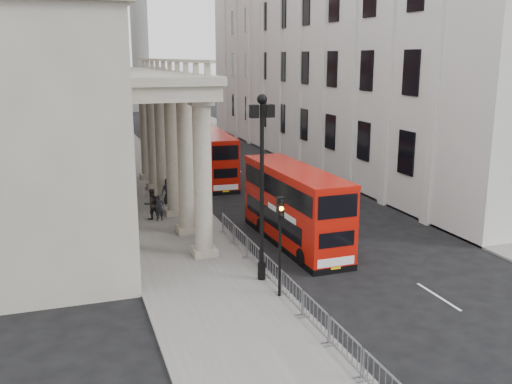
% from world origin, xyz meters
% --- Properties ---
extents(ground, '(260.00, 260.00, 0.00)m').
position_xyz_m(ground, '(0.00, 0.00, 0.00)').
color(ground, black).
rests_on(ground, ground).
extents(sidewalk_west, '(6.00, 140.00, 0.12)m').
position_xyz_m(sidewalk_west, '(-3.00, 30.00, 0.06)').
color(sidewalk_west, slate).
rests_on(sidewalk_west, ground).
extents(sidewalk_east, '(3.00, 140.00, 0.12)m').
position_xyz_m(sidewalk_east, '(13.50, 30.00, 0.06)').
color(sidewalk_east, slate).
rests_on(sidewalk_east, ground).
extents(kerb, '(0.20, 140.00, 0.14)m').
position_xyz_m(kerb, '(-0.05, 30.00, 0.07)').
color(kerb, slate).
rests_on(kerb, ground).
extents(portico_building, '(9.00, 28.00, 12.00)m').
position_xyz_m(portico_building, '(-10.50, 18.00, 6.00)').
color(portico_building, gray).
rests_on(portico_building, ground).
extents(brick_building, '(9.00, 32.00, 22.00)m').
position_xyz_m(brick_building, '(-10.50, 48.00, 11.00)').
color(brick_building, maroon).
rests_on(brick_building, ground).
extents(west_building_far, '(9.00, 30.00, 20.00)m').
position_xyz_m(west_building_far, '(-10.50, 80.00, 10.00)').
color(west_building_far, gray).
rests_on(west_building_far, ground).
extents(east_building, '(8.00, 55.00, 25.00)m').
position_xyz_m(east_building, '(16.00, 32.00, 12.50)').
color(east_building, beige).
rests_on(east_building, ground).
extents(monument_column, '(8.00, 8.00, 54.20)m').
position_xyz_m(monument_column, '(6.00, 92.00, 15.98)').
color(monument_column, '#60605E').
rests_on(monument_column, ground).
extents(lamp_post_south, '(1.05, 0.44, 8.32)m').
position_xyz_m(lamp_post_south, '(-0.60, 4.00, 4.91)').
color(lamp_post_south, black).
rests_on(lamp_post_south, sidewalk_west).
extents(lamp_post_mid, '(1.05, 0.44, 8.32)m').
position_xyz_m(lamp_post_mid, '(-0.60, 20.00, 4.91)').
color(lamp_post_mid, black).
rests_on(lamp_post_mid, sidewalk_west).
extents(lamp_post_north, '(1.05, 0.44, 8.32)m').
position_xyz_m(lamp_post_north, '(-0.60, 36.00, 4.91)').
color(lamp_post_north, black).
rests_on(lamp_post_north, sidewalk_west).
extents(traffic_light, '(0.28, 0.33, 4.30)m').
position_xyz_m(traffic_light, '(-0.50, 1.98, 3.11)').
color(traffic_light, black).
rests_on(traffic_light, sidewalk_west).
extents(crowd_barriers, '(0.50, 18.75, 1.10)m').
position_xyz_m(crowd_barriers, '(-0.35, 2.23, 0.67)').
color(crowd_barriers, gray).
rests_on(crowd_barriers, sidewalk_west).
extents(bus_near, '(2.61, 9.74, 4.18)m').
position_xyz_m(bus_near, '(2.87, 8.57, 2.18)').
color(bus_near, '#B81308').
rests_on(bus_near, ground).
extents(bus_far, '(2.78, 9.43, 4.02)m').
position_xyz_m(bus_far, '(2.64, 25.19, 2.10)').
color(bus_far, '#A31007').
rests_on(bus_far, ground).
extents(pedestrian_a, '(0.59, 0.39, 1.58)m').
position_xyz_m(pedestrian_a, '(-3.41, 15.03, 0.91)').
color(pedestrian_a, black).
rests_on(pedestrian_a, sidewalk_west).
extents(pedestrian_b, '(1.12, 0.99, 1.93)m').
position_xyz_m(pedestrian_b, '(-3.83, 15.46, 1.08)').
color(pedestrian_b, black).
rests_on(pedestrian_b, sidewalk_west).
extents(pedestrian_c, '(1.04, 0.88, 1.81)m').
position_xyz_m(pedestrian_c, '(-2.19, 18.87, 1.03)').
color(pedestrian_c, black).
rests_on(pedestrian_c, sidewalk_west).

